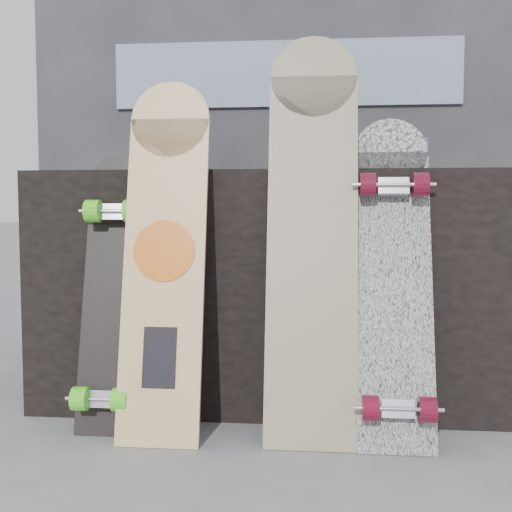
# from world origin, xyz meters

# --- Properties ---
(ground) EXTENTS (60.00, 60.00, 0.00)m
(ground) POSITION_xyz_m (0.00, 0.00, 0.00)
(ground) COLOR slate
(ground) RESTS_ON ground
(vendor_table) EXTENTS (1.60, 0.60, 0.80)m
(vendor_table) POSITION_xyz_m (0.00, 0.50, 0.40)
(vendor_table) COLOR black
(vendor_table) RESTS_ON ground
(booth) EXTENTS (2.40, 0.22, 2.20)m
(booth) POSITION_xyz_m (0.00, 1.35, 1.10)
(booth) COLOR #2F3034
(booth) RESTS_ON ground
(merch_box_purple) EXTENTS (0.18, 0.12, 0.10)m
(merch_box_purple) POSITION_xyz_m (-0.35, 0.55, 0.85)
(merch_box_purple) COLOR #5F3F82
(merch_box_purple) RESTS_ON vendor_table
(merch_box_small) EXTENTS (0.14, 0.14, 0.12)m
(merch_box_small) POSITION_xyz_m (0.45, 0.54, 0.86)
(merch_box_small) COLOR #5F3F82
(merch_box_small) RESTS_ON vendor_table
(merch_box_flat) EXTENTS (0.22, 0.10, 0.06)m
(merch_box_flat) POSITION_xyz_m (0.22, 0.53, 0.83)
(merch_box_flat) COLOR #D1B78C
(merch_box_flat) RESTS_ON vendor_table
(longboard_geisha) EXTENTS (0.24, 0.26, 1.07)m
(longboard_geisha) POSITION_xyz_m (-0.30, 0.10, 0.57)
(longboard_geisha) COLOR #CFBF8C
(longboard_geisha) RESTS_ON ground
(longboard_celtic) EXTENTS (0.27, 0.32, 1.22)m
(longboard_celtic) POSITION_xyz_m (0.14, 0.15, 0.65)
(longboard_celtic) COLOR beige
(longboard_celtic) RESTS_ON ground
(longboard_cascadia) EXTENTS (0.22, 0.36, 0.96)m
(longboard_cascadia) POSITION_xyz_m (0.37, 0.12, 0.49)
(longboard_cascadia) COLOR silver
(longboard_cascadia) RESTS_ON ground
(skateboard_dark) EXTENTS (0.19, 0.29, 0.86)m
(skateboard_dark) POSITION_xyz_m (-0.48, 0.14, 0.44)
(skateboard_dark) COLOR black
(skateboard_dark) RESTS_ON ground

